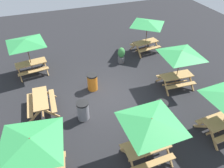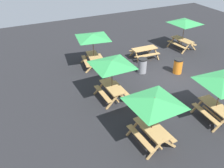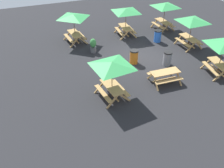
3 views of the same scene
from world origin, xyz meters
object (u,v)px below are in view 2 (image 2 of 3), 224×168
Objects in this scene: trash_bin_blue at (157,98)px; picnic_table_2 at (112,66)px; picnic_table_0 at (185,24)px; trash_bin_orange at (178,66)px; trash_bin_gray at (142,66)px; picnic_table_3 at (93,38)px; picnic_table_5 at (154,104)px; picnic_table_4 at (144,51)px; picnic_table_1 at (222,84)px.

picnic_table_2 is at bearing -132.51° from trash_bin_blue.
picnic_table_0 reaches higher than trash_bin_orange.
picnic_table_0 is at bearing 114.88° from picnic_table_2.
trash_bin_gray is (-3.47, 1.22, 0.00)m from trash_bin_blue.
trash_bin_orange is at bearing 63.20° from picnic_table_3.
trash_bin_blue is (5.50, -6.05, -1.49)m from picnic_table_0.
picnic_table_2 reaches higher than trash_bin_gray.
picnic_table_5 is at bearing -28.01° from trash_bin_gray.
picnic_table_4 is 2.93m from trash_bin_orange.
picnic_table_4 is at bearing 146.93° from picnic_table_5.
picnic_table_3 reaches higher than picnic_table_4.
trash_bin_blue is at bearing -19.41° from trash_bin_gray.
picnic_table_4 is (-7.34, 0.58, -1.43)m from picnic_table_1.
picnic_table_1 is 8.33m from picnic_table_3.
picnic_table_1 is 5.78m from trash_bin_gray.
picnic_table_0 is 8.63m from picnic_table_1.
picnic_table_0 is 2.87× the size of trash_bin_orange.
picnic_table_3 is 0.99× the size of picnic_table_5.
picnic_table_4 is at bearing 128.85° from picnic_table_2.
picnic_table_1 is (7.57, -4.13, 0.00)m from picnic_table_0.
picnic_table_1 is 2.88× the size of trash_bin_blue.
trash_bin_gray is (-1.04, -2.02, 0.00)m from trash_bin_orange.
picnic_table_0 is 3.83m from picnic_table_4.
picnic_table_2 is 5.80m from picnic_table_4.
picnic_table_1 is at bearing 43.67° from picnic_table_2.
picnic_table_1 is at bearing -35.45° from picnic_table_0.
picnic_table_2 reaches higher than trash_bin_orange.
picnic_table_1 is at bearing 30.95° from picnic_table_3.
trash_bin_gray is (1.80, -1.28, -0.07)m from picnic_table_4.
picnic_table_3 is (-7.70, -3.17, 0.00)m from picnic_table_1.
picnic_table_0 is at bearing 154.64° from picnic_table_1.
picnic_table_2 is at bearing -70.69° from picnic_table_0.
picnic_table_0 is 0.99× the size of picnic_table_5.
picnic_table_3 is at bearing -131.11° from trash_bin_gray.
trash_bin_orange reaches higher than picnic_table_4.
trash_bin_orange is at bearing -73.31° from picnic_table_4.
picnic_table_5 is at bearing -47.84° from trash_bin_orange.
picnic_table_0 is 1.52× the size of picnic_table_4.
picnic_table_0 is 10.84m from picnic_table_5.
picnic_table_0 is 7.30m from picnic_table_3.
picnic_table_4 is 1.88× the size of trash_bin_blue.
picnic_table_5 is (3.71, 0.08, 0.00)m from picnic_table_2.
picnic_table_1 is 3.19m from trash_bin_blue.
picnic_table_2 is at bearing -81.14° from trash_bin_orange.
picnic_table_3 is at bearing 176.35° from picnic_table_4.
picnic_table_2 is at bearing -58.90° from trash_bin_gray.
picnic_table_2 is 1.53× the size of picnic_table_4.
picnic_table_0 is at bearing 137.59° from trash_bin_orange.
trash_bin_blue and trash_bin_gray have the same top height.
trash_bin_blue is at bearing 46.23° from picnic_table_2.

